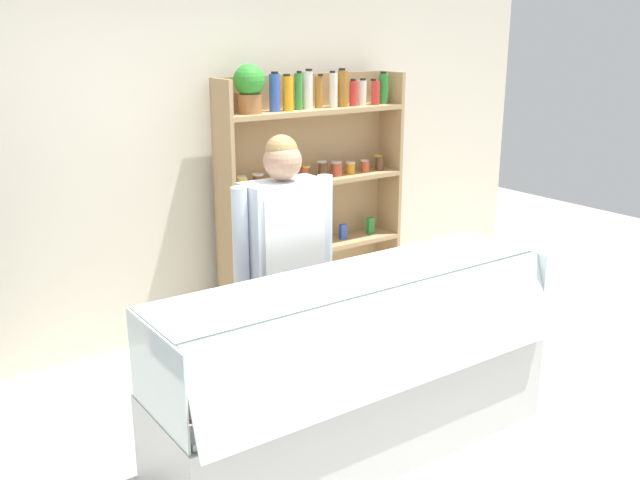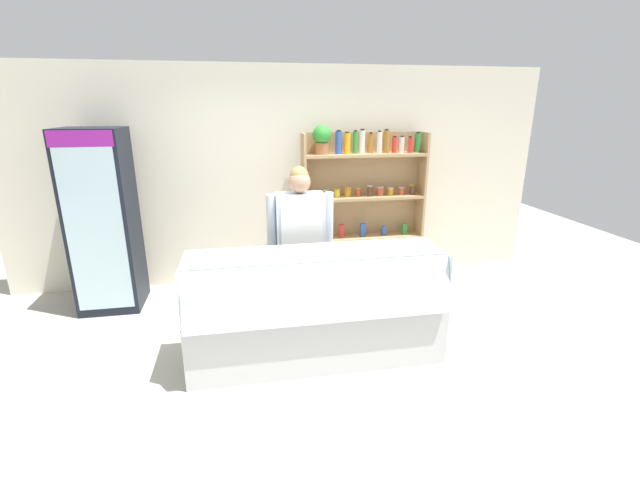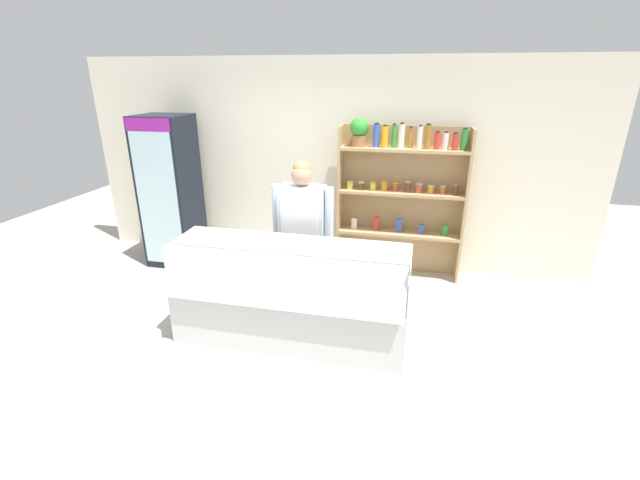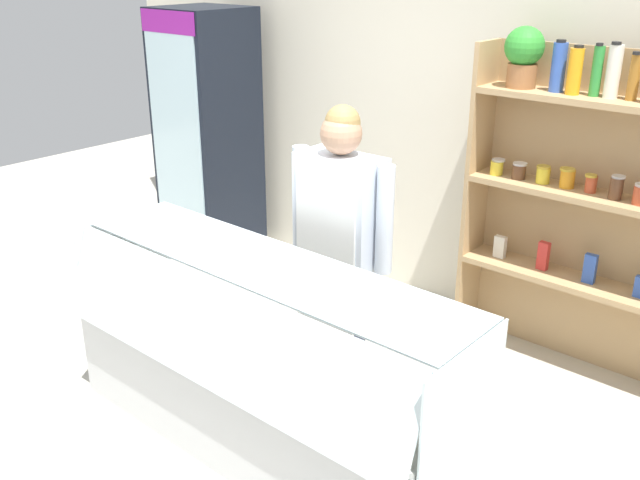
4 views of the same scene
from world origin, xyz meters
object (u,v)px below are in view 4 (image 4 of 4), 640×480
at_px(shelving_unit, 598,190).
at_px(drinks_fridge, 208,138).
at_px(deli_display_case, 263,392).
at_px(shop_clerk, 340,230).

bearing_deg(shelving_unit, drinks_fridge, -174.29).
xyz_separation_m(shelving_unit, deli_display_case, (-0.90, -1.79, -0.82)).
relative_size(deli_display_case, shop_clerk, 1.35).
distance_m(drinks_fridge, shop_clerk, 2.23).
bearing_deg(deli_display_case, drinks_fridge, 144.58).
distance_m(shelving_unit, shop_clerk, 1.49).
bearing_deg(shelving_unit, deli_display_case, -116.52).
height_order(deli_display_case, shop_clerk, shop_clerk).
bearing_deg(shop_clerk, drinks_fridge, 157.60).
bearing_deg(drinks_fridge, deli_display_case, -35.42).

